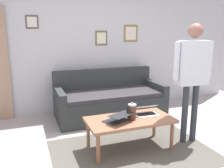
# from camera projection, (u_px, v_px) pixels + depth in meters

# --- Properties ---
(ground_plane) EXTENTS (7.68, 7.68, 0.00)m
(ground_plane) POSITION_uv_depth(u_px,v_px,m) (135.00, 156.00, 3.17)
(ground_plane) COLOR #A99F9C
(area_rug) EXTENTS (2.16, 1.47, 0.01)m
(area_rug) POSITION_uv_depth(u_px,v_px,m) (132.00, 151.00, 3.29)
(area_rug) COLOR #58554C
(area_rug) RESTS_ON ground_plane
(back_wall) EXTENTS (7.04, 0.11, 2.70)m
(back_wall) POSITION_uv_depth(u_px,v_px,m) (89.00, 45.00, 4.89)
(back_wall) COLOR silver
(back_wall) RESTS_ON ground_plane
(couch) EXTENTS (2.04, 0.93, 0.88)m
(couch) POSITION_uv_depth(u_px,v_px,m) (109.00, 101.00, 4.63)
(couch) COLOR #2E3333
(couch) RESTS_ON ground_plane
(coffee_table) EXTENTS (1.20, 0.60, 0.45)m
(coffee_table) POSITION_uv_depth(u_px,v_px,m) (130.00, 122.00, 3.30)
(coffee_table) COLOR #946146
(coffee_table) RESTS_ON ground_plane
(laptop_left) EXTENTS (0.34, 0.27, 0.15)m
(laptop_left) POSITION_uv_depth(u_px,v_px,m) (146.00, 112.00, 3.44)
(laptop_left) COLOR silver
(laptop_left) RESTS_ON coffee_table
(laptop_center) EXTENTS (0.43, 0.41, 0.11)m
(laptop_center) POSITION_uv_depth(u_px,v_px,m) (118.00, 118.00, 3.19)
(laptop_center) COLOR #28282D
(laptop_center) RESTS_ON coffee_table
(french_press) EXTENTS (0.13, 0.11, 0.25)m
(french_press) POSITION_uv_depth(u_px,v_px,m) (132.00, 112.00, 3.23)
(french_press) COLOR #4C3323
(french_press) RESTS_ON coffee_table
(person_standing) EXTENTS (0.60, 0.24, 1.73)m
(person_standing) POSITION_uv_depth(u_px,v_px,m) (193.00, 69.00, 3.37)
(person_standing) COLOR #2F363C
(person_standing) RESTS_ON ground_plane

